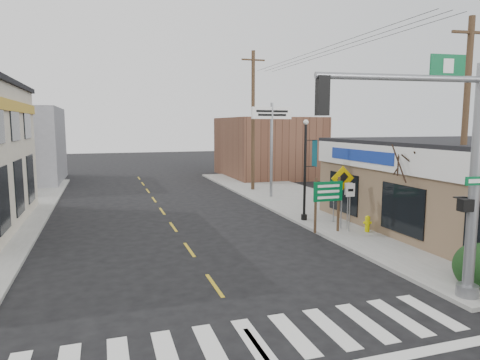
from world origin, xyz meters
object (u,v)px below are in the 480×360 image
object	(u,v)px
lamp_post	(306,162)
bare_tree	(412,153)
utility_pole_near	(464,136)
fire_hydrant	(367,223)
traffic_signal_pole	(454,158)
utility_pole_far	(253,120)
dance_center_sign	(272,126)
guide_sign	(328,197)

from	to	relation	value
lamp_post	bare_tree	bearing A→B (deg)	-76.52
utility_pole_near	fire_hydrant	bearing A→B (deg)	113.05
traffic_signal_pole	utility_pole_far	distance (m)	20.94
bare_tree	fire_hydrant	bearing A→B (deg)	103.18
fire_hydrant	dance_center_sign	world-z (taller)	dance_center_sign
bare_tree	utility_pole_far	xyz separation A→B (m)	(-1.14, 15.72, 1.50)
dance_center_sign	traffic_signal_pole	bearing A→B (deg)	-103.62
guide_sign	lamp_post	distance (m)	2.93
guide_sign	utility_pole_near	bearing A→B (deg)	-55.61
lamp_post	traffic_signal_pole	bearing A→B (deg)	-102.99
guide_sign	utility_pole_far	bearing A→B (deg)	85.94
fire_hydrant	utility_pole_near	xyz separation A→B (m)	(1.15, -3.99, 4.00)
fire_hydrant	bare_tree	world-z (taller)	bare_tree
traffic_signal_pole	lamp_post	xyz separation A→B (m)	(0.83, 10.26, -0.99)
fire_hydrant	bare_tree	xyz separation A→B (m)	(0.49, -2.09, 3.28)
bare_tree	utility_pole_near	bearing A→B (deg)	-70.84
bare_tree	utility_pole_far	distance (m)	15.84
lamp_post	utility_pole_near	xyz separation A→B (m)	(2.73, -7.06, 1.45)
lamp_post	utility_pole_far	distance (m)	10.84
guide_sign	utility_pole_far	world-z (taller)	utility_pole_far
bare_tree	utility_pole_near	xyz separation A→B (m)	(0.66, -1.90, 0.71)
guide_sign	lamp_post	size ratio (longest dim) A/B	0.49
bare_tree	guide_sign	bearing A→B (deg)	131.88
fire_hydrant	utility_pole_far	xyz separation A→B (m)	(-0.65, 13.64, 4.78)
utility_pole_near	lamp_post	bearing A→B (deg)	118.10
traffic_signal_pole	fire_hydrant	size ratio (longest dim) A/B	8.92
dance_center_sign	utility_pole_near	size ratio (longest dim) A/B	0.73
dance_center_sign	lamp_post	bearing A→B (deg)	-105.70
bare_tree	lamp_post	bearing A→B (deg)	111.85
guide_sign	utility_pole_near	size ratio (longest dim) A/B	0.29
traffic_signal_pole	guide_sign	size ratio (longest dim) A/B	2.66
lamp_post	dance_center_sign	size ratio (longest dim) A/B	0.81
fire_hydrant	dance_center_sign	xyz separation A→B (m)	(-0.55, 10.25, 4.35)
lamp_post	dance_center_sign	world-z (taller)	dance_center_sign
traffic_signal_pole	bare_tree	world-z (taller)	traffic_signal_pole
guide_sign	fire_hydrant	size ratio (longest dim) A/B	3.35
guide_sign	bare_tree	world-z (taller)	bare_tree
fire_hydrant	utility_pole_near	bearing A→B (deg)	-73.92
dance_center_sign	bare_tree	distance (m)	12.43
lamp_post	guide_sign	bearing A→B (deg)	-103.11
dance_center_sign	bare_tree	size ratio (longest dim) A/B	1.33
traffic_signal_pole	utility_pole_near	bearing A→B (deg)	47.56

